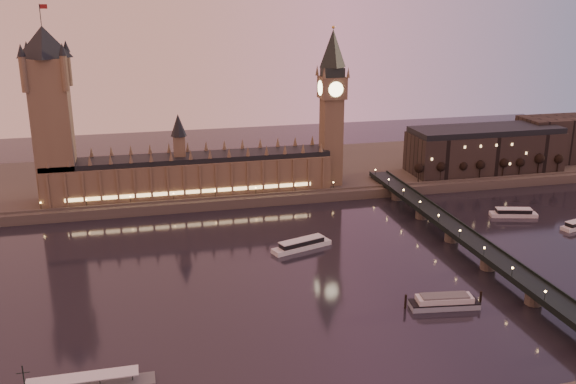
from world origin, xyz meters
The scene contains 18 objects.
ground centered at (0.00, 0.00, 0.00)m, with size 700.00×700.00×0.00m, color black.
far_embankment centered at (30.00, 165.00, 3.00)m, with size 560.00×130.00×6.00m, color #423D35.
palace_of_westminster centered at (-40.12, 120.99, 21.71)m, with size 180.00×26.62×52.00m.
victoria_tower centered at (-120.00, 121.00, 65.79)m, with size 31.68×31.68×118.00m.
big_ben centered at (53.99, 120.99, 63.95)m, with size 17.68×17.68×104.00m.
westminster_bridge centered at (91.61, 0.00, 5.52)m, with size 13.20×260.00×15.30m.
city_block centered at (194.94, 130.93, 22.24)m, with size 155.00×45.00×34.00m.
bare_tree_0 centered at (114.14, 109.00, 15.83)m, with size 6.47×6.47×13.15m.
bare_tree_1 centered at (129.39, 109.00, 15.83)m, with size 6.47×6.47×13.15m.
bare_tree_2 centered at (144.65, 109.00, 15.83)m, with size 6.47×6.47×13.15m.
bare_tree_3 centered at (159.90, 109.00, 15.83)m, with size 6.47×6.47×13.15m.
bare_tree_4 centered at (175.16, 109.00, 15.83)m, with size 6.47×6.47×13.15m.
bare_tree_5 centered at (190.41, 109.00, 15.83)m, with size 6.47×6.47×13.15m.
bare_tree_6 centered at (205.67, 109.00, 15.83)m, with size 6.47×6.47×13.15m.
bare_tree_7 centered at (220.92, 109.00, 15.83)m, with size 6.47×6.47×13.15m.
cruise_boat_a centered at (9.43, 27.53, 2.39)m, with size 34.41×17.74×5.41m.
cruise_boat_b centered at (147.59, 47.12, 2.26)m, with size 28.67×13.98×5.14m.
moored_barge centered at (52.48, -50.92, 2.67)m, with size 34.18×12.27×6.32m.
Camera 1 is at (-71.63, -277.76, 130.61)m, focal length 40.00 mm.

